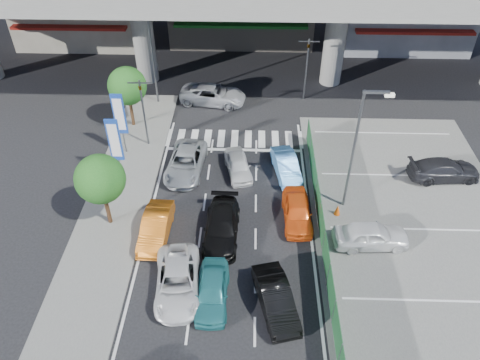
{
  "coord_description": "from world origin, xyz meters",
  "views": [
    {
      "loc": [
        1.29,
        -15.44,
        19.75
      ],
      "look_at": [
        0.63,
        5.44,
        2.33
      ],
      "focal_mm": 35.0,
      "sensor_mm": 36.0,
      "label": 1
    }
  ],
  "objects_px": {
    "signboard_far": "(120,116)",
    "traffic_cone": "(337,210)",
    "traffic_light_left": "(142,97)",
    "parked_sedan_white": "(371,235)",
    "traffic_light_right": "(308,54)",
    "sedan_white_front_mid": "(238,165)",
    "parked_sedan_dgrey": "(444,170)",
    "tree_far": "(127,86)",
    "taxi_orange_left": "(156,227)",
    "sedan_white_mid_left": "(178,281)",
    "signboard_near": "(115,142)",
    "street_lamp_left": "(154,48)",
    "taxi_teal_mid": "(212,291)",
    "taxi_orange_right": "(297,211)",
    "street_lamp_right": "(358,142)",
    "tree_near": "(100,179)",
    "crossing_wagon_silver": "(213,95)",
    "sedan_black_mid": "(222,227)",
    "kei_truck_front_right": "(286,166)",
    "wagon_silver_front_left": "(186,162)",
    "hatch_black_mid_right": "(276,299)"
  },
  "relations": [
    {
      "from": "traffic_light_right",
      "to": "parked_sedan_white",
      "type": "height_order",
      "value": "traffic_light_right"
    },
    {
      "from": "sedan_white_mid_left",
      "to": "parked_sedan_white",
      "type": "bearing_deg",
      "value": 11.78
    },
    {
      "from": "street_lamp_left",
      "to": "kei_truck_front_right",
      "type": "relative_size",
      "value": 2.02
    },
    {
      "from": "street_lamp_left",
      "to": "signboard_far",
      "type": "distance_m",
      "value": 7.32
    },
    {
      "from": "crossing_wagon_silver",
      "to": "parked_sedan_white",
      "type": "xyz_separation_m",
      "value": [
        9.99,
        -15.41,
        0.04
      ]
    },
    {
      "from": "street_lamp_left",
      "to": "taxi_teal_mid",
      "type": "bearing_deg",
      "value": -73.24
    },
    {
      "from": "street_lamp_right",
      "to": "taxi_orange_left",
      "type": "relative_size",
      "value": 1.91
    },
    {
      "from": "street_lamp_left",
      "to": "kei_truck_front_right",
      "type": "xyz_separation_m",
      "value": [
        9.91,
        -8.99,
        -4.12
      ]
    },
    {
      "from": "street_lamp_left",
      "to": "traffic_cone",
      "type": "xyz_separation_m",
      "value": [
        12.83,
        -12.86,
        -4.35
      ]
    },
    {
      "from": "hatch_black_mid_right",
      "to": "taxi_orange_right",
      "type": "height_order",
      "value": "same"
    },
    {
      "from": "sedan_black_mid",
      "to": "sedan_white_front_mid",
      "type": "distance_m",
      "value": 5.83
    },
    {
      "from": "signboard_near",
      "to": "traffic_light_left",
      "type": "bearing_deg",
      "value": 75.98
    },
    {
      "from": "tree_far",
      "to": "taxi_orange_left",
      "type": "bearing_deg",
      "value": -71.98
    },
    {
      "from": "tree_far",
      "to": "taxi_teal_mid",
      "type": "xyz_separation_m",
      "value": [
        7.26,
        -15.71,
        -2.71
      ]
    },
    {
      "from": "traffic_light_right",
      "to": "traffic_cone",
      "type": "bearing_deg",
      "value": -85.87
    },
    {
      "from": "taxi_orange_left",
      "to": "sedan_white_front_mid",
      "type": "bearing_deg",
      "value": 54.92
    },
    {
      "from": "street_lamp_right",
      "to": "parked_sedan_dgrey",
      "type": "distance_m",
      "value": 8.32
    },
    {
      "from": "street_lamp_right",
      "to": "taxi_teal_mid",
      "type": "bearing_deg",
      "value": -136.94
    },
    {
      "from": "sedan_white_mid_left",
      "to": "kei_truck_front_right",
      "type": "distance_m",
      "value": 11.34
    },
    {
      "from": "sedan_white_front_mid",
      "to": "parked_sedan_white",
      "type": "relative_size",
      "value": 0.87
    },
    {
      "from": "tree_near",
      "to": "sedan_white_front_mid",
      "type": "relative_size",
      "value": 1.31
    },
    {
      "from": "street_lamp_right",
      "to": "street_lamp_left",
      "type": "distance_m",
      "value": 18.06
    },
    {
      "from": "wagon_silver_front_left",
      "to": "crossing_wagon_silver",
      "type": "relative_size",
      "value": 0.93
    },
    {
      "from": "tree_far",
      "to": "taxi_orange_right",
      "type": "xyz_separation_m",
      "value": [
        11.83,
        -9.86,
        -2.7
      ]
    },
    {
      "from": "parked_sedan_white",
      "to": "traffic_cone",
      "type": "xyz_separation_m",
      "value": [
        -1.51,
        2.39,
        -0.36
      ]
    },
    {
      "from": "taxi_orange_right",
      "to": "traffic_cone",
      "type": "height_order",
      "value": "taxi_orange_right"
    },
    {
      "from": "tree_far",
      "to": "sedan_white_front_mid",
      "type": "bearing_deg",
      "value": -33.89
    },
    {
      "from": "traffic_light_left",
      "to": "sedan_white_mid_left",
      "type": "relative_size",
      "value": 1.08
    },
    {
      "from": "tree_far",
      "to": "street_lamp_right",
      "type": "bearing_deg",
      "value": -29.58
    },
    {
      "from": "taxi_orange_right",
      "to": "parked_sedan_dgrey",
      "type": "distance_m",
      "value": 10.7
    },
    {
      "from": "crossing_wagon_silver",
      "to": "taxi_orange_right",
      "type": "bearing_deg",
      "value": -147.57
    },
    {
      "from": "signboard_far",
      "to": "tree_near",
      "type": "bearing_deg",
      "value": -85.1
    },
    {
      "from": "hatch_black_mid_right",
      "to": "sedan_white_front_mid",
      "type": "bearing_deg",
      "value": 87.01
    },
    {
      "from": "street_lamp_left",
      "to": "sedan_black_mid",
      "type": "relative_size",
      "value": 1.68
    },
    {
      "from": "traffic_cone",
      "to": "sedan_white_front_mid",
      "type": "bearing_deg",
      "value": 147.69
    },
    {
      "from": "sedan_black_mid",
      "to": "parked_sedan_white",
      "type": "distance_m",
      "value": 8.36
    },
    {
      "from": "sedan_black_mid",
      "to": "parked_sedan_dgrey",
      "type": "xyz_separation_m",
      "value": [
        14.22,
        5.62,
        0.05
      ]
    },
    {
      "from": "traffic_light_left",
      "to": "tree_near",
      "type": "relative_size",
      "value": 1.08
    },
    {
      "from": "traffic_light_right",
      "to": "street_lamp_right",
      "type": "bearing_deg",
      "value": -82.66
    },
    {
      "from": "sedan_white_front_mid",
      "to": "parked_sedan_dgrey",
      "type": "bearing_deg",
      "value": -13.54
    },
    {
      "from": "traffic_light_left",
      "to": "parked_sedan_white",
      "type": "distance_m",
      "value": 17.25
    },
    {
      "from": "traffic_light_left",
      "to": "street_lamp_left",
      "type": "distance_m",
      "value": 6.06
    },
    {
      "from": "street_lamp_left",
      "to": "parked_sedan_white",
      "type": "xyz_separation_m",
      "value": [
        14.34,
        -15.26,
        -3.99
      ]
    },
    {
      "from": "signboard_far",
      "to": "sedan_white_mid_left",
      "type": "bearing_deg",
      "value": -65.73
    },
    {
      "from": "sedan_white_mid_left",
      "to": "traffic_cone",
      "type": "relative_size",
      "value": 6.68
    },
    {
      "from": "signboard_far",
      "to": "traffic_cone",
      "type": "height_order",
      "value": "signboard_far"
    },
    {
      "from": "street_lamp_left",
      "to": "taxi_teal_mid",
      "type": "distance_m",
      "value": 20.47
    },
    {
      "from": "taxi_orange_left",
      "to": "taxi_orange_right",
      "type": "relative_size",
      "value": 1.03
    },
    {
      "from": "taxi_orange_right",
      "to": "sedan_white_mid_left",
      "type": "bearing_deg",
      "value": -142.19
    },
    {
      "from": "sedan_black_mid",
      "to": "crossing_wagon_silver",
      "type": "relative_size",
      "value": 0.89
    }
  ]
}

